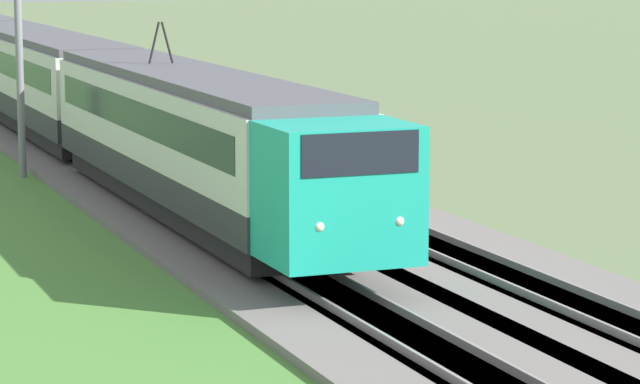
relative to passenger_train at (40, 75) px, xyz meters
name	(u,v)px	position (x,y,z in m)	size (l,w,h in m)	color
ballast_main	(56,142)	(-2.58, 0.00, -2.14)	(240.00, 4.40, 0.30)	slate
ballast_adjacent	(162,137)	(-2.58, -3.81, -2.14)	(240.00, 4.40, 0.30)	slate
track_main	(56,142)	(-2.58, 0.00, -2.13)	(240.00, 1.57, 0.45)	#4C4238
track_adjacent	(162,137)	(-2.58, -3.81, -2.13)	(240.00, 1.57, 0.45)	#4C4238
passenger_train	(40,75)	(0.00, 0.00, 0.00)	(59.42, 2.86, 4.92)	#19A88E
catenary_mast_mid	(21,40)	(-10.32, 2.48, 1.88)	(0.22, 2.56, 8.06)	slate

